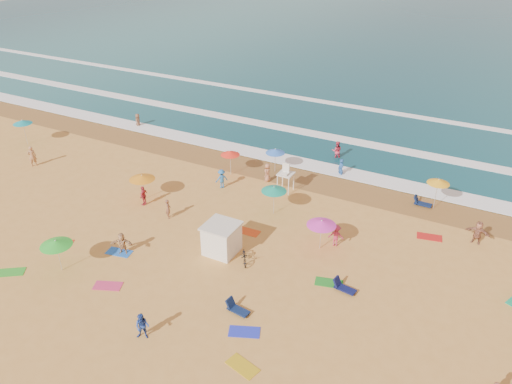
% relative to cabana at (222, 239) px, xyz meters
% --- Properties ---
extents(ground, '(220.00, 220.00, 0.00)m').
position_rel_cabana_xyz_m(ground, '(-0.44, -0.02, -1.00)').
color(ground, gold).
rests_on(ground, ground).
extents(ocean, '(220.00, 140.00, 0.18)m').
position_rel_cabana_xyz_m(ocean, '(-0.44, 83.98, -1.00)').
color(ocean, '#0C4756').
rests_on(ocean, ground).
extents(wet_sand, '(220.00, 220.00, 0.00)m').
position_rel_cabana_xyz_m(wet_sand, '(-0.44, 12.48, -0.99)').
color(wet_sand, olive).
rests_on(wet_sand, ground).
extents(surf_foam, '(200.00, 18.70, 0.05)m').
position_rel_cabana_xyz_m(surf_foam, '(-0.44, 21.30, -0.90)').
color(surf_foam, white).
rests_on(surf_foam, ground).
extents(cabana, '(2.00, 2.00, 2.00)m').
position_rel_cabana_xyz_m(cabana, '(0.00, 0.00, 0.00)').
color(cabana, white).
rests_on(cabana, ground).
extents(cabana_roof, '(2.20, 2.20, 0.12)m').
position_rel_cabana_xyz_m(cabana_roof, '(0.00, 0.00, 1.06)').
color(cabana_roof, silver).
rests_on(cabana_roof, cabana).
extents(bicycle, '(1.41, 1.75, 0.89)m').
position_rel_cabana_xyz_m(bicycle, '(1.90, -0.30, -0.55)').
color(bicycle, black).
rests_on(bicycle, ground).
extents(lifeguard_stand, '(1.20, 1.20, 2.10)m').
position_rel_cabana_xyz_m(lifeguard_stand, '(0.16, 9.71, 0.05)').
color(lifeguard_stand, white).
rests_on(lifeguard_stand, ground).
extents(beach_umbrellas, '(52.13, 29.53, 0.79)m').
position_rel_cabana_xyz_m(beach_umbrellas, '(0.50, 0.22, 1.09)').
color(beach_umbrellas, teal).
rests_on(beach_umbrellas, ground).
extents(loungers, '(58.23, 25.36, 0.34)m').
position_rel_cabana_xyz_m(loungers, '(5.24, -2.63, -0.83)').
color(loungers, navy).
rests_on(loungers, ground).
extents(towels, '(37.51, 17.91, 0.03)m').
position_rel_cabana_xyz_m(towels, '(2.44, -2.03, -0.98)').
color(towels, red).
rests_on(towels, ground).
extents(beachgoers, '(49.97, 29.58, 2.15)m').
position_rel_cabana_xyz_m(beachgoers, '(-0.54, 4.47, -0.19)').
color(beachgoers, '#B57D53').
rests_on(beachgoers, ground).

